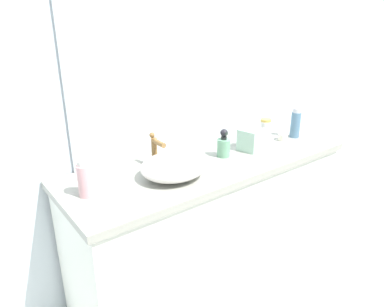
# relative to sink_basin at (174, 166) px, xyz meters

# --- Properties ---
(bathroom_wall_rear) EXTENTS (6.00, 0.06, 2.60)m
(bathroom_wall_rear) POSITION_rel_sink_basin_xyz_m (0.41, 0.39, 0.36)
(bathroom_wall_rear) COLOR silver
(bathroom_wall_rear) RESTS_ON ground
(vanity_counter) EXTENTS (1.68, 0.59, 0.89)m
(vanity_counter) POSITION_rel_sink_basin_xyz_m (0.29, 0.06, -0.50)
(vanity_counter) COLOR white
(vanity_counter) RESTS_ON ground
(wall_mirror_panel) EXTENTS (1.35, 0.01, 1.28)m
(wall_mirror_panel) POSITION_rel_sink_basin_xyz_m (0.29, 0.35, 0.58)
(wall_mirror_panel) COLOR #B2BCC6
(wall_mirror_panel) RESTS_ON vanity_counter
(sink_basin) EXTENTS (0.34, 0.30, 0.11)m
(sink_basin) POSITION_rel_sink_basin_xyz_m (0.00, 0.00, 0.00)
(sink_basin) COLOR white
(sink_basin) RESTS_ON vanity_counter
(faucet) EXTENTS (0.03, 0.13, 0.18)m
(faucet) POSITION_rel_sink_basin_xyz_m (0.00, 0.17, 0.05)
(faucet) COLOR brown
(faucet) RESTS_ON vanity_counter
(soap_dispenser) EXTENTS (0.07, 0.07, 0.16)m
(soap_dispenser) POSITION_rel_sink_basin_xyz_m (0.38, 0.06, 0.01)
(soap_dispenser) COLOR #6CA682
(soap_dispenser) RESTS_ON vanity_counter
(lotion_bottle) EXTENTS (0.06, 0.06, 0.20)m
(lotion_bottle) POSITION_rel_sink_basin_xyz_m (0.99, 0.03, 0.04)
(lotion_bottle) COLOR slate
(lotion_bottle) RESTS_ON vanity_counter
(perfume_bottle) EXTENTS (0.07, 0.07, 0.15)m
(perfume_bottle) POSITION_rel_sink_basin_xyz_m (0.75, 0.08, 0.02)
(perfume_bottle) COLOR white
(perfume_bottle) RESTS_ON vanity_counter
(spray_can) EXTENTS (0.07, 0.07, 0.17)m
(spray_can) POSITION_rel_sink_basin_xyz_m (-0.43, 0.07, 0.02)
(spray_can) COLOR #DBA0A8
(spray_can) RESTS_ON vanity_counter
(tissue_box) EXTENTS (0.14, 0.14, 0.17)m
(tissue_box) POSITION_rel_sink_basin_xyz_m (0.58, 0.04, 0.02)
(tissue_box) COLOR #B1D4C0
(tissue_box) RESTS_ON vanity_counter
(candle_jar) EXTENTS (0.06, 0.06, 0.04)m
(candle_jar) POSITION_rel_sink_basin_xyz_m (0.87, 0.03, -0.04)
(candle_jar) COLOR silver
(candle_jar) RESTS_ON vanity_counter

